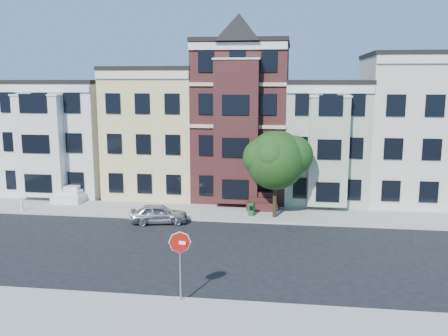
# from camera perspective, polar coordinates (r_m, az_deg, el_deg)

# --- Properties ---
(ground) EXTENTS (120.00, 120.00, 0.00)m
(ground) POSITION_cam_1_polar(r_m,az_deg,el_deg) (27.59, -0.91, -9.72)
(ground) COLOR black
(far_sidewalk) EXTENTS (60.00, 4.00, 0.15)m
(far_sidewalk) POSITION_cam_1_polar(r_m,az_deg,el_deg) (35.13, 1.09, -5.21)
(far_sidewalk) COLOR #9E9B93
(far_sidewalk) RESTS_ON ground
(near_sidewalk) EXTENTS (60.00, 4.00, 0.15)m
(near_sidewalk) POSITION_cam_1_polar(r_m,az_deg,el_deg) (20.34, -4.51, -17.09)
(near_sidewalk) COLOR #9E9B93
(near_sidewalk) RESTS_ON ground
(house_white) EXTENTS (8.00, 9.00, 9.00)m
(house_white) POSITION_cam_1_polar(r_m,az_deg,el_deg) (44.68, -17.35, 3.42)
(house_white) COLOR silver
(house_white) RESTS_ON ground
(house_yellow) EXTENTS (7.00, 9.00, 10.00)m
(house_yellow) POSITION_cam_1_polar(r_m,az_deg,el_deg) (41.85, -7.40, 4.06)
(house_yellow) COLOR beige
(house_yellow) RESTS_ON ground
(house_brown) EXTENTS (7.00, 9.00, 12.00)m
(house_brown) POSITION_cam_1_polar(r_m,az_deg,el_deg) (40.48, 2.21, 5.35)
(house_brown) COLOR #3B1818
(house_brown) RESTS_ON ground
(house_green) EXTENTS (6.00, 9.00, 9.00)m
(house_green) POSITION_cam_1_polar(r_m,az_deg,el_deg) (40.52, 11.40, 3.03)
(house_green) COLOR #A6B599
(house_green) RESTS_ON ground
(house_cream) EXTENTS (8.00, 9.00, 11.00)m
(house_cream) POSITION_cam_1_polar(r_m,az_deg,el_deg) (41.44, 21.17, 4.09)
(house_cream) COLOR beige
(house_cream) RESTS_ON ground
(street_tree) EXTENTS (7.36, 7.36, 7.24)m
(street_tree) POSITION_cam_1_polar(r_m,az_deg,el_deg) (33.39, 5.90, 0.42)
(street_tree) COLOR #27511C
(street_tree) RESTS_ON far_sidewalk
(parked_car) EXTENTS (3.99, 2.25, 1.28)m
(parked_car) POSITION_cam_1_polar(r_m,az_deg,el_deg) (33.19, -7.45, -5.20)
(parked_car) COLOR #B1B3B9
(parked_car) RESTS_ON ground
(newspaper_box) EXTENTS (0.48, 0.45, 0.88)m
(newspaper_box) POSITION_cam_1_polar(r_m,az_deg,el_deg) (34.25, 3.16, -4.73)
(newspaper_box) COLOR #175C23
(newspaper_box) RESTS_ON far_sidewalk
(fire_hydrant) EXTENTS (0.24, 0.24, 0.59)m
(fire_hydrant) POSITION_cam_1_polar(r_m,az_deg,el_deg) (38.16, -22.09, -4.15)
(fire_hydrant) COLOR silver
(fire_hydrant) RESTS_ON far_sidewalk
(stop_sign) EXTENTS (0.94, 0.29, 3.41)m
(stop_sign) POSITION_cam_1_polar(r_m,az_deg,el_deg) (21.24, -5.04, -10.63)
(stop_sign) COLOR #A8110D
(stop_sign) RESTS_ON near_sidewalk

